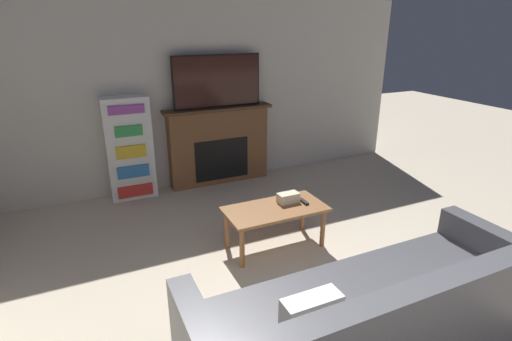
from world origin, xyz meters
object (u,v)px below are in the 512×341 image
(bookshelf, at_px, (130,149))
(couch, at_px, (377,323))
(fireplace, at_px, (219,145))
(coffee_table, at_px, (275,213))
(tv, at_px, (217,81))

(bookshelf, bearing_deg, couch, -73.15)
(fireplace, relative_size, bookshelf, 1.14)
(couch, distance_m, bookshelf, 3.69)
(coffee_table, relative_size, bookshelf, 0.77)
(couch, bearing_deg, fireplace, 87.40)
(fireplace, relative_size, tv, 1.24)
(fireplace, distance_m, bookshelf, 1.23)
(tv, relative_size, coffee_table, 1.20)
(tv, xyz_separation_m, coffee_table, (-0.11, -1.93, -1.07))
(tv, relative_size, bookshelf, 0.92)
(fireplace, height_order, tv, tv)
(couch, bearing_deg, tv, 87.39)
(tv, xyz_separation_m, bookshelf, (-1.22, -0.00, -0.78))
(tv, bearing_deg, fireplace, 90.00)
(tv, height_order, bookshelf, tv)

